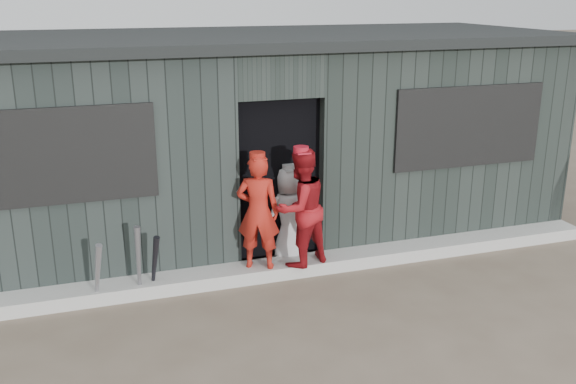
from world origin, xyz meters
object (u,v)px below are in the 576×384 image
object	(u,v)px
bat_right	(154,265)
dugout	(249,135)
player_red_left	(258,212)
bat_left	(98,274)
player_red_right	(301,208)
player_grey_back	(289,215)
bat_mid	(139,262)

from	to	relation	value
bat_right	dugout	size ratio (longest dim) A/B	0.09
player_red_left	dugout	world-z (taller)	dugout
player_red_left	dugout	bearing A→B (deg)	-77.89
bat_left	player_red_left	size ratio (longest dim) A/B	0.58
bat_left	player_red_right	bearing A→B (deg)	2.11
bat_left	dugout	size ratio (longest dim) A/B	0.09
bat_right	player_grey_back	distance (m)	1.70
player_red_left	player_grey_back	bearing A→B (deg)	-121.79
player_red_right	player_grey_back	size ratio (longest dim) A/B	1.13
bat_left	dugout	distance (m)	2.96
bat_mid	player_red_right	distance (m)	1.85
bat_right	dugout	bearing A→B (deg)	49.24
bat_right	player_grey_back	bearing A→B (deg)	12.87
player_grey_back	player_red_left	bearing A→B (deg)	23.06
bat_right	dugout	xyz separation A→B (m)	(1.52, 1.76, 0.94)
player_red_right	player_grey_back	distance (m)	0.45
bat_right	player_red_right	size ratio (longest dim) A/B	0.52
player_red_left	dugout	xyz separation A→B (m)	(0.35, 1.71, 0.48)
bat_left	player_red_right	world-z (taller)	player_red_right
bat_left	bat_right	distance (m)	0.60
bat_right	bat_mid	bearing A→B (deg)	-165.89
bat_mid	dugout	size ratio (longest dim) A/B	0.10
bat_left	player_red_left	xyz separation A→B (m)	(1.76, 0.15, 0.43)
bat_mid	player_grey_back	distance (m)	1.86
bat_mid	dugout	distance (m)	2.61
bat_left	bat_mid	size ratio (longest dim) A/B	0.91
bat_mid	player_red_right	size ratio (longest dim) A/B	0.62
bat_mid	player_grey_back	size ratio (longest dim) A/B	0.70
player_grey_back	dugout	world-z (taller)	dugout
bat_mid	bat_right	xyz separation A→B (m)	(0.16, 0.04, -0.07)
bat_mid	bat_right	world-z (taller)	bat_mid
player_grey_back	dugout	distance (m)	1.55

